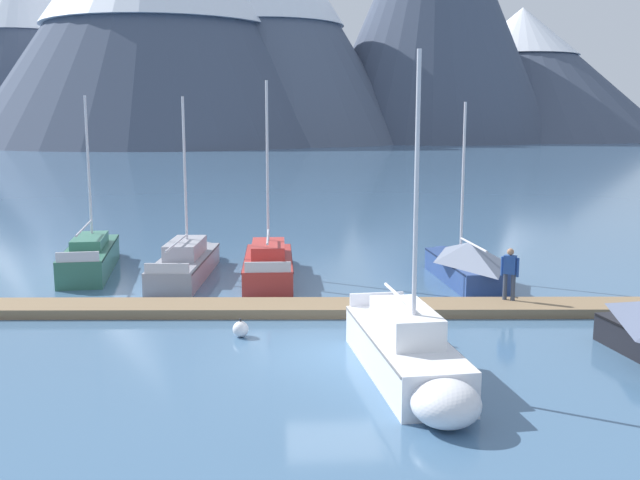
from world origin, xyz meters
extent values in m
plane|color=#426689|center=(0.00, 0.00, 0.00)|extent=(700.00, 700.00, 0.00)
cone|color=#424C60|center=(-69.38, 192.16, 26.25)|extent=(61.38, 61.38, 52.50)
cone|color=#424C60|center=(-27.40, 153.95, 30.88)|extent=(84.33, 84.33, 61.76)
cone|color=#4C566B|center=(-3.35, 159.79, 27.30)|extent=(66.91, 66.91, 54.60)
cone|color=#424C60|center=(37.22, 166.46, 34.13)|extent=(59.37, 59.37, 68.27)
cone|color=#424C60|center=(65.37, 184.62, 17.58)|extent=(80.58, 80.58, 35.17)
cone|color=white|center=(65.37, 184.62, 28.80)|extent=(30.88, 30.88, 12.83)
cube|color=#846B4C|center=(0.00, 4.00, 0.15)|extent=(22.01, 2.76, 0.30)
cylinder|color=#38383D|center=(-0.03, 3.32, 0.12)|extent=(21.06, 1.33, 0.24)
cylinder|color=#38383D|center=(0.03, 4.68, 0.12)|extent=(21.06, 1.33, 0.24)
cube|color=#336B56|center=(-8.90, 10.62, 0.51)|extent=(2.34, 6.42, 1.03)
ellipsoid|color=#336B56|center=(-9.29, 14.06, 0.51)|extent=(1.60, 1.95, 0.97)
cube|color=#163027|center=(-8.90, 10.62, 0.99)|extent=(2.37, 6.30, 0.06)
cylinder|color=silver|center=(-9.00, 11.51, 4.00)|extent=(0.10, 0.10, 5.94)
cylinder|color=silver|center=(-8.78, 9.51, 1.97)|extent=(0.53, 4.01, 0.08)
cube|color=#3A7560|center=(-8.92, 10.78, 1.23)|extent=(1.46, 2.94, 0.42)
cube|color=silver|center=(-8.56, 7.58, 1.21)|extent=(1.49, 0.26, 0.36)
cube|color=#93939E|center=(-5.02, 9.45, 0.41)|extent=(2.17, 6.43, 0.82)
ellipsoid|color=#93939E|center=(-4.76, 12.95, 0.41)|extent=(1.59, 2.07, 0.77)
cube|color=#424247|center=(-5.02, 9.45, 0.78)|extent=(2.20, 6.31, 0.06)
cylinder|color=silver|center=(-4.98, 9.98, 3.85)|extent=(0.10, 0.10, 6.07)
cylinder|color=silver|center=(-5.12, 8.13, 1.59)|extent=(0.36, 3.71, 0.08)
cube|color=#A0A0AB|center=(-5.01, 9.61, 1.12)|extent=(1.40, 2.93, 0.60)
cube|color=silver|center=(-5.25, 6.38, 1.00)|extent=(1.54, 0.21, 0.36)
cube|color=#B2332D|center=(-1.80, 8.96, 0.43)|extent=(1.79, 5.77, 0.86)
ellipsoid|color=#B2332D|center=(-1.81, 12.18, 0.43)|extent=(1.51, 1.93, 0.82)
cube|color=#501614|center=(-1.80, 8.96, 0.82)|extent=(1.83, 5.65, 0.06)
cylinder|color=silver|center=(-1.80, 9.65, 4.17)|extent=(0.10, 0.10, 6.62)
cylinder|color=silver|center=(-1.79, 8.03, 1.80)|extent=(0.09, 3.24, 0.08)
cube|color=#C03A35|center=(-1.80, 9.11, 1.13)|extent=(1.25, 2.60, 0.53)
cube|color=silver|center=(-1.79, 6.17, 1.04)|extent=(1.59, 0.11, 0.36)
cube|color=white|center=(1.56, -1.78, 0.50)|extent=(2.25, 5.85, 1.00)
ellipsoid|color=white|center=(1.89, -4.88, 0.50)|extent=(1.56, 1.59, 0.95)
cube|color=slate|center=(1.56, -1.78, 0.96)|extent=(2.28, 5.74, 0.06)
cylinder|color=silver|center=(1.64, -2.54, 4.29)|extent=(0.10, 0.10, 6.58)
cylinder|color=silver|center=(1.51, -1.26, 1.82)|extent=(0.35, 2.58, 0.08)
cube|color=white|center=(1.58, -1.93, 1.34)|extent=(1.43, 2.68, 0.69)
cube|color=silver|center=(1.28, 0.98, 1.18)|extent=(1.50, 0.26, 0.36)
cube|color=navy|center=(5.58, 8.05, 0.43)|extent=(1.99, 5.52, 0.86)
ellipsoid|color=navy|center=(5.40, 11.04, 0.43)|extent=(1.51, 1.66, 0.81)
cube|color=#121D39|center=(5.58, 8.05, 0.82)|extent=(2.03, 5.41, 0.06)
cylinder|color=silver|center=(5.54, 8.67, 3.77)|extent=(0.10, 0.10, 5.82)
cylinder|color=silver|center=(5.63, 7.24, 1.57)|extent=(0.25, 2.87, 0.08)
pyramid|color=slate|center=(5.60, 7.64, 1.23)|extent=(2.18, 4.45, 0.74)
cylinder|color=#384256|center=(5.88, 4.16, 0.73)|extent=(0.14, 0.14, 0.86)
cylinder|color=#384256|center=(6.10, 4.03, 0.73)|extent=(0.14, 0.14, 0.86)
cube|color=#234793|center=(5.99, 4.09, 1.46)|extent=(0.44, 0.39, 0.60)
sphere|color=#A37556|center=(5.99, 4.09, 1.88)|extent=(0.22, 0.22, 0.22)
cylinder|color=#234793|center=(5.77, 4.23, 1.39)|extent=(0.09, 0.09, 0.62)
cylinder|color=#234793|center=(6.20, 3.96, 1.39)|extent=(0.09, 0.09, 0.62)
sphere|color=white|center=(-2.50, 1.52, 0.23)|extent=(0.45, 0.45, 0.45)
cylinder|color=#262628|center=(-2.50, 1.52, 0.49)|extent=(0.06, 0.06, 0.08)
camera|label=1|loc=(-1.43, -18.66, 6.15)|focal=41.44mm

